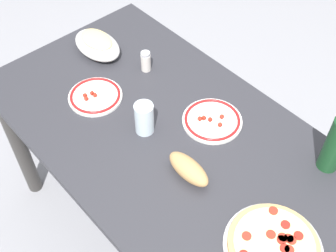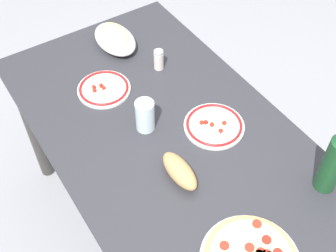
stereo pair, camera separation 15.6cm
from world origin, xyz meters
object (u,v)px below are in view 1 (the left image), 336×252
at_px(dining_table, 168,153).
at_px(spice_shaker, 146,61).
at_px(side_plate_near, 95,96).
at_px(bread_loaf, 189,169).
at_px(side_plate_far, 212,120).
at_px(baked_pasta_dish, 97,44).
at_px(water_glass, 144,118).
at_px(pepperoni_pizza, 274,245).

distance_m(dining_table, spice_shaker, 0.38).
distance_m(dining_table, side_plate_near, 0.35).
relative_size(side_plate_near, bread_loaf, 1.23).
bearing_deg(side_plate_near, spice_shaker, -91.32).
bearing_deg(bread_loaf, spice_shaker, -25.12).
distance_m(side_plate_near, spice_shaker, 0.25).
height_order(dining_table, side_plate_far, side_plate_far).
bearing_deg(side_plate_far, baked_pasta_dish, 7.07).
distance_m(side_plate_far, bread_loaf, 0.25).
bearing_deg(side_plate_near, water_glass, -171.59).
xyz_separation_m(side_plate_near, spice_shaker, (-0.01, -0.25, 0.03)).
relative_size(water_glass, side_plate_near, 0.60).
distance_m(pepperoni_pizza, baked_pasta_dish, 1.08).
relative_size(dining_table, side_plate_far, 6.53).
relative_size(water_glass, bread_loaf, 0.73).
xyz_separation_m(pepperoni_pizza, water_glass, (0.60, -0.01, 0.05)).
xyz_separation_m(dining_table, water_glass, (0.06, 0.06, 0.19)).
bearing_deg(spice_shaker, baked_pasta_dish, 19.59).
height_order(baked_pasta_dish, side_plate_near, baked_pasta_dish).
distance_m(pepperoni_pizza, water_glass, 0.60).
relative_size(water_glass, spice_shaker, 1.42).
relative_size(side_plate_far, spice_shaker, 2.52).
bearing_deg(dining_table, water_glass, 42.42).
xyz_separation_m(pepperoni_pizza, spice_shaker, (0.84, -0.22, 0.03)).
bearing_deg(pepperoni_pizza, dining_table, -7.31).
distance_m(pepperoni_pizza, side_plate_near, 0.85).
distance_m(dining_table, side_plate_far, 0.21).
xyz_separation_m(baked_pasta_dish, water_glass, (-0.47, 0.13, 0.02)).
bearing_deg(water_glass, bread_loaf, 175.70).
bearing_deg(bread_loaf, baked_pasta_dish, -11.96).
relative_size(pepperoni_pizza, side_plate_near, 1.41).
relative_size(baked_pasta_dish, spice_shaker, 2.76).
bearing_deg(baked_pasta_dish, water_glass, 164.16).
height_order(baked_pasta_dish, bread_loaf, baked_pasta_dish).
distance_m(water_glass, side_plate_near, 0.26).
bearing_deg(baked_pasta_dish, side_plate_far, -172.93).
xyz_separation_m(side_plate_near, side_plate_far, (-0.39, -0.24, -0.00)).
distance_m(bread_loaf, spice_shaker, 0.54).
height_order(pepperoni_pizza, water_glass, water_glass).
relative_size(baked_pasta_dish, water_glass, 1.94).
bearing_deg(dining_table, side_plate_near, 16.63).
bearing_deg(pepperoni_pizza, bread_loaf, 0.98).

